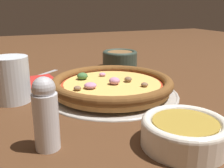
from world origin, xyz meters
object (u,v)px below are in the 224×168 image
pepper_shaker (46,114)px  napkin (34,81)px  pizza (112,84)px  drinking_cup (11,80)px  pizza_tray (112,93)px  fork (34,77)px  bowl_near (184,131)px  bowl_far (120,58)px

pepper_shaker → napkin: bearing=-93.6°
pizza → pepper_shaker: bearing=46.1°
drinking_cup → napkin: bearing=-114.0°
pizza → napkin: 0.25m
pizza_tray → fork: (0.16, -0.24, -0.00)m
bowl_near → pepper_shaker: bearing=-20.5°
pizza_tray → napkin: (0.17, -0.18, -0.00)m
pizza → bowl_near: bearing=91.8°
pizza_tray → pizza: size_ratio=1.10×
napkin → bowl_far: bearing=-164.9°
pizza_tray → fork: pizza_tray is taller
bowl_near → bowl_far: (-0.14, -0.55, 0.01)m
drinking_cup → bowl_near: bearing=127.0°
pizza_tray → bowl_far: bowl_far is taller
pizza → pizza_tray: bearing=170.4°
bowl_near → napkin: bowl_near is taller
bowl_far → pizza_tray: bearing=61.9°
bowl_near → drinking_cup: 0.40m
pepper_shaker → fork: bearing=-94.0°
bowl_far → fork: bearing=5.0°
bowl_far → drinking_cup: size_ratio=1.17×
bowl_far → pepper_shaker: pepper_shaker is taller
pizza_tray → napkin: 0.25m
pepper_shaker → bowl_far: bearing=-125.7°
bowl_far → fork: (0.31, 0.03, -0.03)m
napkin → pizza: bearing=132.6°
pizza → bowl_far: size_ratio=2.45×
napkin → fork: napkin is taller
pizza_tray → bowl_far: (-0.14, -0.27, 0.03)m
pizza → napkin: pizza is taller
bowl_near → bowl_far: bearing=-103.9°
bowl_far → drinking_cup: 0.44m
bowl_near → pepper_shaker: (0.20, -0.08, 0.03)m
pizza_tray → fork: size_ratio=2.08×
napkin → fork: 0.06m
bowl_far → bowl_near: bearing=76.1°
pizza → fork: pizza is taller
pizza_tray → napkin: bearing=-47.3°
pizza_tray → bowl_far: size_ratio=2.69×
pizza → pepper_shaker: (0.19, 0.20, 0.03)m
pizza_tray → drinking_cup: bearing=-10.5°
drinking_cup → fork: size_ratio=0.66×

